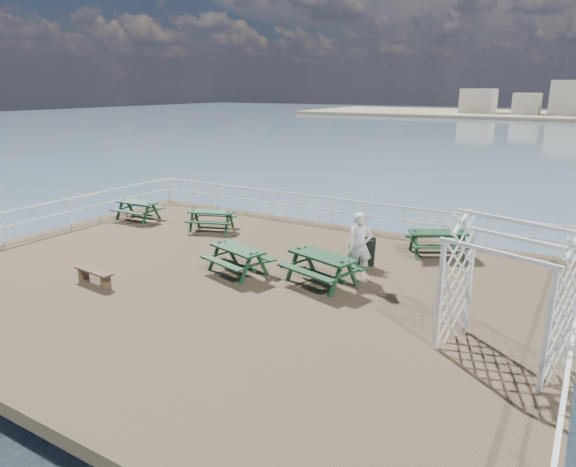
# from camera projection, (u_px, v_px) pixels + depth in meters

# --- Properties ---
(ground) EXTENTS (18.00, 14.00, 0.30)m
(ground) POSITION_uv_depth(u_px,v_px,m) (227.00, 281.00, 14.99)
(ground) COLOR brown
(ground) RESTS_ON ground
(railing) EXTENTS (17.77, 13.76, 1.10)m
(railing) POSITION_uv_depth(u_px,v_px,m) (272.00, 227.00, 16.86)
(railing) COLOR silver
(railing) RESTS_ON ground
(picnic_table_a) EXTENTS (1.81, 1.48, 0.85)m
(picnic_table_a) POSITION_uv_depth(u_px,v_px,m) (137.00, 207.00, 21.21)
(picnic_table_a) COLOR #13351E
(picnic_table_a) RESTS_ON ground
(picnic_table_b) EXTENTS (2.06, 1.87, 0.83)m
(picnic_table_b) POSITION_uv_depth(u_px,v_px,m) (211.00, 216.00, 19.71)
(picnic_table_b) COLOR #13351E
(picnic_table_b) RESTS_ON ground
(picnic_table_c) EXTENTS (2.34, 2.21, 0.90)m
(picnic_table_c) POSITION_uv_depth(u_px,v_px,m) (438.00, 238.00, 16.71)
(picnic_table_c) COLOR #13351E
(picnic_table_c) RESTS_ON ground
(picnic_table_d) EXTENTS (2.14, 1.90, 0.88)m
(picnic_table_d) POSITION_uv_depth(u_px,v_px,m) (238.00, 255.00, 15.08)
(picnic_table_d) COLOR #13351E
(picnic_table_d) RESTS_ON ground
(picnic_table_e) EXTENTS (2.32, 2.06, 0.96)m
(picnic_table_e) POSITION_uv_depth(u_px,v_px,m) (322.00, 263.00, 14.24)
(picnic_table_e) COLOR #13351E
(picnic_table_e) RESTS_ON ground
(flat_bench_near) EXTENTS (1.43, 0.46, 0.40)m
(flat_bench_near) POSITION_uv_depth(u_px,v_px,m) (94.00, 273.00, 14.32)
(flat_bench_near) COLOR brown
(flat_bench_near) RESTS_ON ground
(trellis_arbor) EXTENTS (2.61, 1.88, 2.92)m
(trellis_arbor) POSITION_uv_depth(u_px,v_px,m) (505.00, 299.00, 10.10)
(trellis_arbor) COLOR silver
(trellis_arbor) RESTS_ON ground
(sandwich_board) EXTENTS (0.60, 0.49, 0.89)m
(sandwich_board) POSITION_uv_depth(u_px,v_px,m) (366.00, 252.00, 15.72)
(sandwich_board) COLOR black
(sandwich_board) RESTS_ON ground
(person) EXTENTS (0.84, 0.74, 1.94)m
(person) POSITION_uv_depth(u_px,v_px,m) (360.00, 246.00, 14.55)
(person) COLOR silver
(person) RESTS_ON ground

